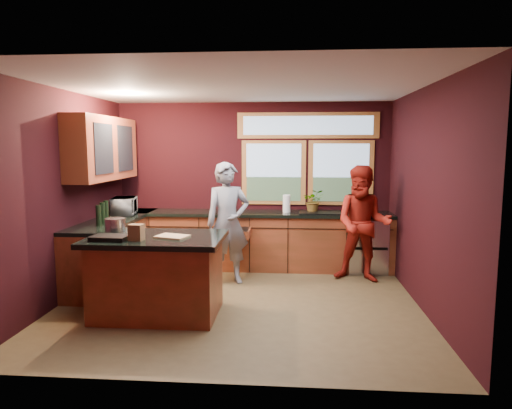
# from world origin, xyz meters

# --- Properties ---
(floor) EXTENTS (4.50, 4.50, 0.00)m
(floor) POSITION_xyz_m (0.00, 0.00, 0.00)
(floor) COLOR brown
(floor) RESTS_ON ground
(room_shell) EXTENTS (4.52, 4.02, 2.71)m
(room_shell) POSITION_xyz_m (-0.60, 0.32, 1.80)
(room_shell) COLOR black
(room_shell) RESTS_ON ground
(back_counter) EXTENTS (4.50, 0.64, 0.93)m
(back_counter) POSITION_xyz_m (0.20, 1.70, 0.46)
(back_counter) COLOR #572D14
(back_counter) RESTS_ON floor
(left_counter) EXTENTS (0.64, 2.30, 0.93)m
(left_counter) POSITION_xyz_m (-1.95, 0.85, 0.47)
(left_counter) COLOR #572D14
(left_counter) RESTS_ON floor
(island) EXTENTS (1.55, 1.05, 0.95)m
(island) POSITION_xyz_m (-0.91, -0.47, 0.48)
(island) COLOR #572D14
(island) RESTS_ON floor
(person_grey) EXTENTS (0.75, 0.63, 1.76)m
(person_grey) POSITION_xyz_m (-0.26, 0.86, 0.88)
(person_grey) COLOR slate
(person_grey) RESTS_ON floor
(person_red) EXTENTS (0.96, 0.83, 1.71)m
(person_red) POSITION_xyz_m (1.70, 1.12, 0.85)
(person_red) COLOR maroon
(person_red) RESTS_ON floor
(microwave) EXTENTS (0.42, 0.54, 0.27)m
(microwave) POSITION_xyz_m (-1.92, 1.21, 1.07)
(microwave) COLOR #999999
(microwave) RESTS_ON left_counter
(potted_plant) EXTENTS (0.33, 0.29, 0.37)m
(potted_plant) POSITION_xyz_m (1.00, 1.75, 1.11)
(potted_plant) COLOR #999999
(potted_plant) RESTS_ON back_counter
(paper_towel) EXTENTS (0.12, 0.12, 0.28)m
(paper_towel) POSITION_xyz_m (0.57, 1.70, 1.07)
(paper_towel) COLOR white
(paper_towel) RESTS_ON back_counter
(cutting_board) EXTENTS (0.41, 0.34, 0.02)m
(cutting_board) POSITION_xyz_m (-0.71, -0.52, 0.95)
(cutting_board) COLOR tan
(cutting_board) RESTS_ON island
(stock_pot) EXTENTS (0.24, 0.24, 0.18)m
(stock_pot) POSITION_xyz_m (-1.46, -0.32, 1.03)
(stock_pot) COLOR #B2B3B7
(stock_pot) RESTS_ON island
(paper_bag) EXTENTS (0.17, 0.14, 0.18)m
(paper_bag) POSITION_xyz_m (-1.06, -0.72, 1.03)
(paper_bag) COLOR brown
(paper_bag) RESTS_ON island
(black_tray) EXTENTS (0.41, 0.30, 0.05)m
(black_tray) POSITION_xyz_m (-1.36, -0.72, 0.97)
(black_tray) COLOR black
(black_tray) RESTS_ON island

